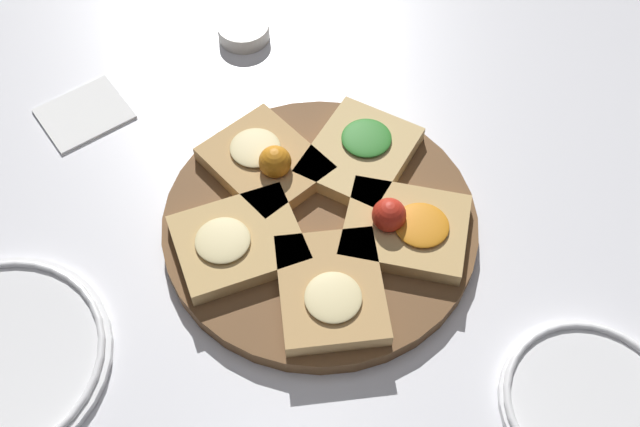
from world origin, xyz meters
TOP-DOWN VIEW (x-y plane):
  - ground_plane at (0.00, 0.00)m, footprint 3.00×3.00m
  - serving_board at (0.00, 0.00)m, footprint 0.37×0.37m
  - focaccia_slice_0 at (-0.08, -0.06)m, footprint 0.18×0.17m
  - focaccia_slice_1 at (0.03, -0.09)m, footprint 0.15×0.17m
  - focaccia_slice_2 at (0.10, -0.00)m, footprint 0.14×0.12m
  - focaccia_slice_3 at (0.03, 0.10)m, footprint 0.14×0.16m
  - focaccia_slice_4 at (-0.08, 0.06)m, footprint 0.18×0.17m
  - plate_left at (-0.17, 0.31)m, footprint 0.19×0.19m
  - napkin_stack at (0.22, -0.29)m, footprint 0.13×0.11m
  - dipping_bowl at (-0.03, -0.35)m, footprint 0.07×0.07m

SIDE VIEW (x-z plane):
  - ground_plane at x=0.00m, z-range 0.00..0.00m
  - napkin_stack at x=0.22m, z-range 0.00..0.01m
  - plate_left at x=-0.17m, z-range 0.00..0.02m
  - serving_board at x=0.00m, z-range 0.00..0.02m
  - dipping_bowl at x=-0.03m, z-range 0.00..0.02m
  - focaccia_slice_0 at x=-0.08m, z-range 0.02..0.05m
  - focaccia_slice_2 at x=0.10m, z-range 0.02..0.05m
  - focaccia_slice_3 at x=0.03m, z-range 0.02..0.05m
  - focaccia_slice_1 at x=0.03m, z-range 0.01..0.06m
  - focaccia_slice_4 at x=-0.08m, z-range 0.01..0.06m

